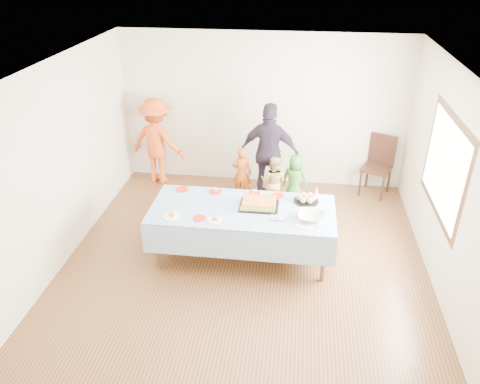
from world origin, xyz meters
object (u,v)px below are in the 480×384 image
object	(u,v)px
birthday_cake	(259,204)
adult_left	(157,141)
party_table	(242,212)
dining_chair	(379,162)

from	to	relation	value
birthday_cake	adult_left	world-z (taller)	adult_left
adult_left	birthday_cake	bearing A→B (deg)	149.16
party_table	dining_chair	xyz separation A→B (m)	(2.12, 2.23, -0.14)
party_table	dining_chair	world-z (taller)	dining_chair
party_table	birthday_cake	xyz separation A→B (m)	(0.22, 0.09, 0.10)
birthday_cake	party_table	bearing A→B (deg)	-157.97
dining_chair	adult_left	distance (m)	3.94
party_table	adult_left	xyz separation A→B (m)	(-1.82, 2.15, 0.07)
birthday_cake	dining_chair	distance (m)	2.87
dining_chair	party_table	bearing A→B (deg)	-109.51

